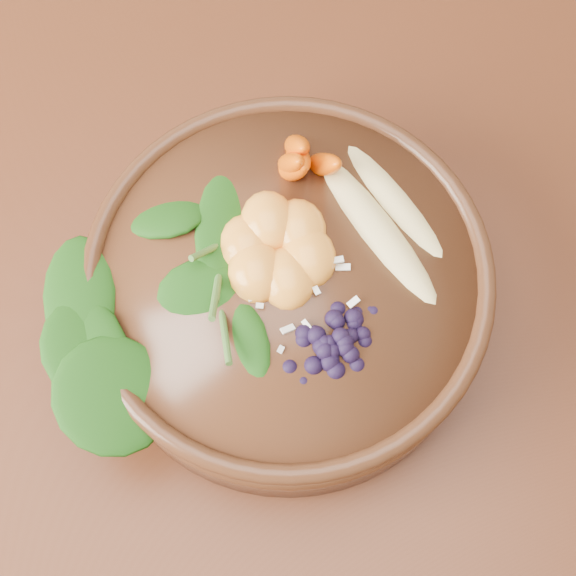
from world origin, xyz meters
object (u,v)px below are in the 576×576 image
(mandarin_cluster, at_px, (277,242))
(blueberry_pile, at_px, (338,332))
(stoneware_bowl, at_px, (288,292))
(kale_heap, at_px, (187,221))
(carrot_cluster, at_px, (296,126))
(dining_table, at_px, (189,274))
(banana_halves, at_px, (387,205))

(mandarin_cluster, xyz_separation_m, blueberry_pile, (0.03, -0.08, 0.00))
(stoneware_bowl, distance_m, mandarin_cluster, 0.06)
(kale_heap, bearing_deg, carrot_cluster, 32.62)
(dining_table, relative_size, banana_halves, 8.59)
(dining_table, xyz_separation_m, blueberry_pile, (0.12, -0.15, 0.20))
(banana_halves, relative_size, mandarin_cluster, 1.81)
(stoneware_bowl, xyz_separation_m, banana_halves, (0.08, 0.04, 0.06))
(dining_table, height_order, banana_halves, banana_halves)
(blueberry_pile, bearing_deg, banana_halves, 60.59)
(banana_halves, bearing_deg, carrot_cluster, 113.06)
(kale_heap, distance_m, banana_halves, 0.16)
(carrot_cluster, relative_size, banana_halves, 0.48)
(mandarin_cluster, bearing_deg, blueberry_pile, -67.16)
(dining_table, distance_m, kale_heap, 0.21)
(stoneware_bowl, xyz_separation_m, carrot_cluster, (0.02, 0.10, 0.09))
(kale_heap, distance_m, blueberry_pile, 0.14)
(kale_heap, distance_m, mandarin_cluster, 0.07)
(kale_heap, height_order, mandarin_cluster, kale_heap)
(stoneware_bowl, bearing_deg, banana_halves, 24.85)
(dining_table, xyz_separation_m, mandarin_cluster, (0.08, -0.07, 0.20))
(mandarin_cluster, distance_m, blueberry_pile, 0.09)
(dining_table, height_order, kale_heap, kale_heap)
(banana_halves, relative_size, blueberry_pile, 1.25)
(dining_table, bearing_deg, stoneware_bowl, -43.72)
(carrot_cluster, height_order, banana_halves, carrot_cluster)
(kale_heap, relative_size, banana_halves, 1.14)
(dining_table, xyz_separation_m, kale_heap, (0.02, -0.04, 0.20))
(dining_table, relative_size, mandarin_cluster, 15.59)
(carrot_cluster, height_order, mandarin_cluster, carrot_cluster)
(kale_heap, distance_m, carrot_cluster, 0.11)
(kale_heap, xyz_separation_m, banana_halves, (0.16, -0.00, -0.01))
(carrot_cluster, height_order, blueberry_pile, carrot_cluster)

